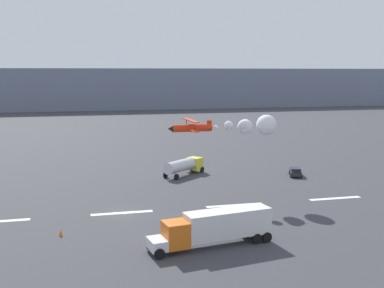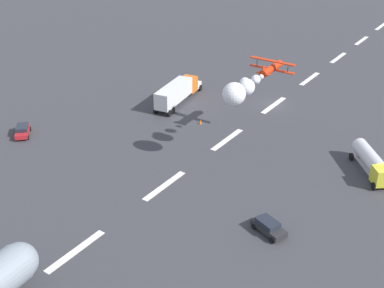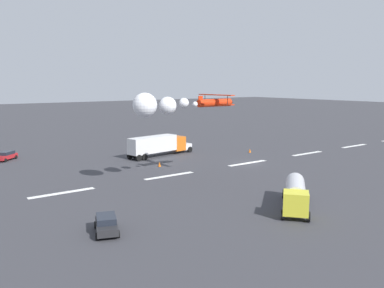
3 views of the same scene
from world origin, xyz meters
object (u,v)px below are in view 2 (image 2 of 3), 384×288
object	(u,v)px
stunt_biplane_red	(245,86)
followme_car_yellow	(22,130)
traffic_cone_far	(200,122)
semi_truck_orange	(178,91)
traffic_cone_near	(257,81)
airport_staff_sedan	(269,226)
fuel_tanker_truck	(372,162)

from	to	relation	value
stunt_biplane_red	followme_car_yellow	bearing A→B (deg)	-66.55
followme_car_yellow	traffic_cone_far	xyz separation A→B (m)	(-18.53, 19.86, -0.44)
semi_truck_orange	traffic_cone_near	size ratio (longest dim) A/B	18.18
traffic_cone_near	followme_car_yellow	bearing A→B (deg)	-25.82
semi_truck_orange	airport_staff_sedan	xyz separation A→B (m)	(23.32, 29.33, -1.30)
semi_truck_orange	stunt_biplane_red	bearing A→B (deg)	61.36
followme_car_yellow	semi_truck_orange	bearing A→B (deg)	152.72
fuel_tanker_truck	traffic_cone_near	bearing A→B (deg)	-126.34
semi_truck_orange	followme_car_yellow	distance (m)	26.18
traffic_cone_near	fuel_tanker_truck	bearing A→B (deg)	53.66
traffic_cone_far	fuel_tanker_truck	bearing A→B (deg)	90.51
stunt_biplane_red	traffic_cone_near	world-z (taller)	stunt_biplane_red
fuel_tanker_truck	stunt_biplane_red	bearing A→B (deg)	-71.10
followme_car_yellow	traffic_cone_far	size ratio (longest dim) A/B	5.78
followme_car_yellow	traffic_cone_near	distance (m)	43.53
fuel_tanker_truck	traffic_cone_far	world-z (taller)	fuel_tanker_truck
stunt_biplane_red	semi_truck_orange	distance (m)	22.58
followme_car_yellow	traffic_cone_far	bearing A→B (deg)	133.01
stunt_biplane_red	followme_car_yellow	xyz separation A→B (m)	(13.18, -30.40, -9.64)
stunt_biplane_red	traffic_cone_near	size ratio (longest dim) A/B	21.72
stunt_biplane_red	traffic_cone_near	bearing A→B (deg)	-156.25
traffic_cone_near	traffic_cone_far	distance (m)	20.67
stunt_biplane_red	fuel_tanker_truck	world-z (taller)	stunt_biplane_red
traffic_cone_near	stunt_biplane_red	bearing A→B (deg)	23.75
traffic_cone_far	airport_staff_sedan	bearing A→B (deg)	49.06
stunt_biplane_red	fuel_tanker_truck	xyz separation A→B (m)	(-5.58, 16.31, -8.71)
airport_staff_sedan	traffic_cone_far	distance (m)	28.40
followme_car_yellow	traffic_cone_far	distance (m)	27.16
followme_car_yellow	traffic_cone_near	bearing A→B (deg)	154.18
semi_truck_orange	airport_staff_sedan	distance (m)	37.49
stunt_biplane_red	fuel_tanker_truck	distance (m)	19.32
followme_car_yellow	airport_staff_sedan	world-z (taller)	same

